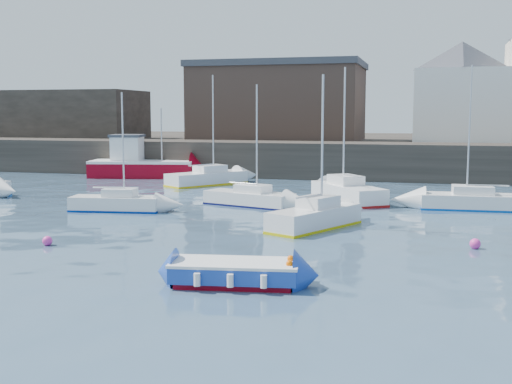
% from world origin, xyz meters
% --- Properties ---
extents(water, '(220.00, 220.00, 0.00)m').
position_xyz_m(water, '(0.00, 0.00, 0.00)').
color(water, '#2D4760').
rests_on(water, ground).
extents(quay_wall, '(90.00, 5.00, 3.00)m').
position_xyz_m(quay_wall, '(0.00, 35.00, 1.50)').
color(quay_wall, '#28231E').
rests_on(quay_wall, ground).
extents(land_strip, '(90.00, 32.00, 2.80)m').
position_xyz_m(land_strip, '(0.00, 53.00, 1.40)').
color(land_strip, '#28231E').
rests_on(land_strip, ground).
extents(bldg_east_d, '(11.14, 11.14, 8.95)m').
position_xyz_m(bldg_east_d, '(11.00, 41.50, 7.36)').
color(bldg_east_d, white).
rests_on(bldg_east_d, land_strip).
extents(warehouse, '(16.40, 10.40, 7.60)m').
position_xyz_m(warehouse, '(-6.00, 43.00, 6.62)').
color(warehouse, '#3D2D26').
rests_on(warehouse, land_strip).
extents(bldg_west, '(14.00, 8.00, 5.00)m').
position_xyz_m(bldg_west, '(-28.00, 42.00, 5.30)').
color(bldg_west, '#353028').
rests_on(bldg_west, land_strip).
extents(blue_dinghy, '(4.28, 2.40, 0.77)m').
position_xyz_m(blue_dinghy, '(2.49, 0.08, 0.43)').
color(blue_dinghy, maroon).
rests_on(blue_dinghy, ground).
extents(fishing_boat, '(9.32, 4.97, 5.86)m').
position_xyz_m(fishing_boat, '(-15.58, 31.44, 1.13)').
color(fishing_boat, maroon).
rests_on(fishing_boat, ground).
extents(sailboat_a, '(5.24, 2.30, 6.59)m').
position_xyz_m(sailboat_a, '(-8.46, 13.32, 0.46)').
color(sailboat_a, white).
rests_on(sailboat_a, ground).
extents(sailboat_b, '(5.79, 3.33, 7.10)m').
position_xyz_m(sailboat_b, '(-1.80, 17.21, 0.46)').
color(sailboat_b, white).
rests_on(sailboat_b, ground).
extents(sailboat_c, '(4.02, 5.73, 7.26)m').
position_xyz_m(sailboat_c, '(3.23, 10.82, 0.56)').
color(sailboat_c, white).
rests_on(sailboat_c, ground).
extents(sailboat_d, '(6.46, 2.34, 8.12)m').
position_xyz_m(sailboat_d, '(11.13, 19.14, 0.49)').
color(sailboat_d, white).
rests_on(sailboat_d, ground).
extents(sailboat_f, '(5.37, 6.36, 8.28)m').
position_xyz_m(sailboat_f, '(3.58, 20.68, 0.58)').
color(sailboat_f, white).
rests_on(sailboat_f, ground).
extents(sailboat_h, '(5.43, 6.49, 8.34)m').
position_xyz_m(sailboat_h, '(-7.97, 27.26, 0.54)').
color(sailboat_h, white).
rests_on(sailboat_h, ground).
extents(buoy_near, '(0.41, 0.41, 0.41)m').
position_xyz_m(buoy_near, '(-6.83, 4.01, 0.00)').
color(buoy_near, '#ED36A2').
rests_on(buoy_near, ground).
extents(buoy_mid, '(0.44, 0.44, 0.44)m').
position_xyz_m(buoy_mid, '(10.29, 7.90, 0.00)').
color(buoy_mid, '#ED36A2').
rests_on(buoy_mid, ground).
extents(buoy_far, '(0.45, 0.45, 0.45)m').
position_xyz_m(buoy_far, '(-5.07, 19.55, 0.00)').
color(buoy_far, '#ED36A2').
rests_on(buoy_far, ground).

